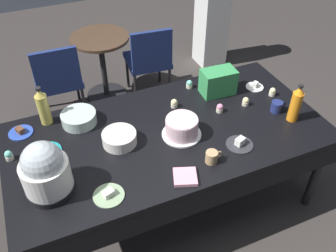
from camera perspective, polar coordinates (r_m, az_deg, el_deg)
ground at (r=3.07m, az=0.00°, el=-11.44°), size 9.00×9.00×0.00m
potluck_table at (r=2.57m, az=0.00°, el=-1.90°), size 2.20×1.10×0.75m
frosted_layer_cake at (r=2.45m, az=2.16°, el=-0.23°), size 0.27×0.27×0.14m
slow_cooker at (r=2.15m, az=-18.68°, el=-6.67°), size 0.28×0.28×0.35m
glass_salad_bowl at (r=2.65m, az=-13.78°, el=1.21°), size 0.25×0.25×0.08m
ceramic_snack_bowl at (r=2.43m, az=-7.62°, el=-1.91°), size 0.23×0.23×0.08m
dessert_plate_white at (r=3.03m, az=13.43°, el=6.07°), size 0.14×0.14×0.05m
dessert_plate_charcoal at (r=2.46m, az=11.16°, el=-2.69°), size 0.18×0.18×0.06m
dessert_plate_sage at (r=2.15m, az=-9.27°, el=-10.59°), size 0.18×0.18×0.04m
dessert_plate_cobalt at (r=2.70m, az=-22.08°, el=-0.87°), size 0.17×0.17×0.05m
dessert_plate_teal at (r=2.50m, az=-18.39°, el=-3.72°), size 0.19×0.19×0.04m
cupcake_lemon at (r=2.94m, az=3.36°, el=6.55°), size 0.05×0.05×0.07m
cupcake_mint at (r=2.72m, az=0.96°, el=3.57°), size 0.05×0.05×0.07m
cupcake_cocoa at (r=2.96m, az=16.04°, el=5.15°), size 0.05×0.05×0.07m
cupcake_rose at (r=2.52m, az=-23.67°, el=-4.26°), size 0.05×0.05×0.07m
cupcake_berry at (r=2.70m, az=8.11°, el=2.79°), size 0.05×0.05×0.07m
cupcake_vanilla at (r=2.80m, az=12.06°, el=3.77°), size 0.05×0.05×0.07m
soda_bottle_orange_juice at (r=2.69m, az=19.38°, el=3.27°), size 0.08×0.08×0.30m
soda_bottle_ginger_ale at (r=2.66m, az=-18.98°, el=2.86°), size 0.08×0.08×0.30m
coffee_mug_tan at (r=2.30m, az=6.90°, el=-4.83°), size 0.12×0.08×0.08m
coffee_mug_navy at (r=2.79m, az=16.68°, el=2.93°), size 0.12×0.08×0.08m
soda_carton at (r=2.86m, az=7.84°, el=6.87°), size 0.27×0.17×0.20m
paper_napkin_stack at (r=2.21m, az=2.70°, el=-7.96°), size 0.18×0.18×0.02m
maroon_chair_left at (r=3.70m, az=-16.87°, el=7.25°), size 0.45×0.45×0.85m
maroon_chair_right at (r=3.87m, az=-3.00°, el=10.56°), size 0.48×0.48×0.85m
round_cafe_table at (r=3.95m, az=-10.31°, el=10.72°), size 0.60×0.60×0.72m
water_cooler at (r=4.56m, az=6.90°, el=16.52°), size 0.32×0.32×1.24m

